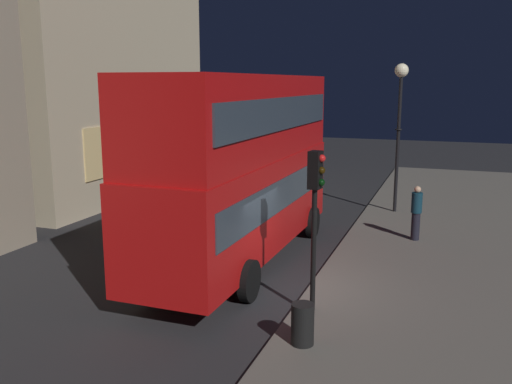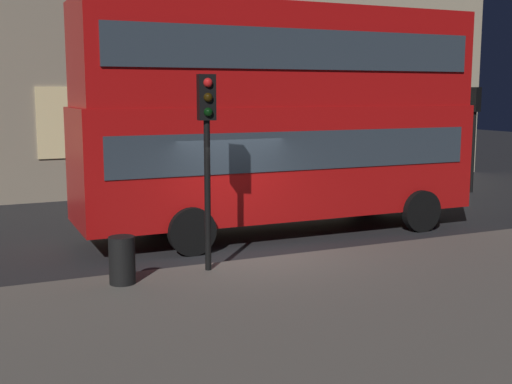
% 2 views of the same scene
% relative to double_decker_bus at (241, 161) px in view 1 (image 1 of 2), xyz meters
% --- Properties ---
extents(ground_plane, '(80.00, 80.00, 0.00)m').
position_rel_double_decker_bus_xyz_m(ground_plane, '(-1.83, -2.03, -3.08)').
color(ground_plane, '#232326').
extents(sidewalk_slab, '(44.00, 9.34, 0.12)m').
position_rel_double_decker_bus_xyz_m(sidewalk_slab, '(-1.83, -7.18, -3.02)').
color(sidewalk_slab, '#5B564F').
rests_on(sidewalk_slab, ground).
extents(building_plain_facade, '(12.53, 8.54, 15.08)m').
position_rel_double_decker_bus_xyz_m(building_plain_facade, '(7.41, 11.97, 4.46)').
color(building_plain_facade, tan).
rests_on(building_plain_facade, ground).
extents(double_decker_bus, '(10.14, 2.97, 5.54)m').
position_rel_double_decker_bus_xyz_m(double_decker_bus, '(0.00, 0.00, 0.00)').
color(double_decker_bus, '#B20F0F').
rests_on(double_decker_bus, ground).
extents(traffic_light_near_kerb, '(0.35, 0.38, 3.74)m').
position_rel_double_decker_bus_xyz_m(traffic_light_near_kerb, '(-3.01, -2.97, -0.26)').
color(traffic_light_near_kerb, black).
rests_on(traffic_light_near_kerb, sidewalk_slab).
extents(traffic_light_far_side, '(0.37, 0.39, 3.70)m').
position_rel_double_decker_bus_xyz_m(traffic_light_far_side, '(9.28, 3.28, -0.41)').
color(traffic_light_far_side, black).
rests_on(traffic_light_far_side, ground).
extents(street_lamp, '(0.54, 0.54, 5.95)m').
position_rel_double_decker_bus_xyz_m(street_lamp, '(7.84, -3.70, 1.51)').
color(street_lamp, black).
rests_on(street_lamp, sidewalk_slab).
extents(pedestrian, '(0.36, 0.36, 1.84)m').
position_rel_double_decker_bus_xyz_m(pedestrian, '(3.82, -4.79, -2.01)').
color(pedestrian, black).
rests_on(pedestrian, sidewalk_slab).
extents(litter_bin, '(0.47, 0.47, 0.86)m').
position_rel_double_decker_bus_xyz_m(litter_bin, '(-4.74, -3.18, -2.53)').
color(litter_bin, black).
rests_on(litter_bin, sidewalk_slab).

